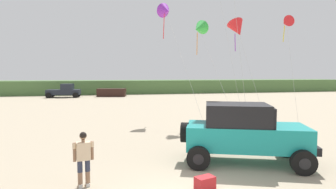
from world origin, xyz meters
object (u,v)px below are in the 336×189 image
object	(u,v)px
kite_black_sled	(166,11)
distant_sedan	(112,93)
cooler_box	(205,183)
kite_pink_ribbon	(199,28)
kite_yellow_diamond	(237,29)
kite_orange_streamer	(286,22)
distant_pickup	(65,91)
person_watching	(84,156)
jeep	(244,132)

from	to	relation	value
kite_black_sled	distant_sedan	bearing A→B (deg)	99.28
cooler_box	kite_pink_ribbon	world-z (taller)	kite_pink_ribbon
cooler_box	kite_yellow_diamond	distance (m)	12.80
kite_orange_streamer	kite_pink_ribbon	xyz separation A→B (m)	(-4.58, 4.45, 0.15)
distant_pickup	kite_yellow_diamond	xyz separation A→B (m)	(14.50, -25.59, 5.41)
person_watching	distant_sedan	size ratio (longest dim) A/B	0.40
person_watching	distant_sedan	bearing A→B (deg)	87.66
distant_sedan	kite_black_sled	size ratio (longest dim) A/B	0.48
person_watching	distant_pickup	bearing A→B (deg)	98.81
cooler_box	kite_pink_ribbon	distance (m)	15.81
jeep	kite_yellow_diamond	bearing A→B (deg)	65.95
distant_pickup	kite_orange_streamer	size ratio (longest dim) A/B	0.65
person_watching	kite_pink_ribbon	world-z (taller)	kite_pink_ribbon
jeep	distant_sedan	bearing A→B (deg)	97.44
distant_pickup	kite_pink_ribbon	bearing A→B (deg)	-58.71
cooler_box	kite_orange_streamer	distance (m)	14.40
distant_sedan	kite_pink_ribbon	size ratio (longest dim) A/B	0.55
person_watching	kite_yellow_diamond	world-z (taller)	kite_yellow_diamond
jeep	distant_sedan	world-z (taller)	jeep
kite_yellow_diamond	kite_black_sled	bearing A→B (deg)	140.83
distant_pickup	kite_pink_ribbon	world-z (taller)	kite_pink_ribbon
person_watching	kite_orange_streamer	world-z (taller)	kite_orange_streamer
kite_pink_ribbon	kite_black_sled	bearing A→B (deg)	-168.29
cooler_box	distant_pickup	xyz separation A→B (m)	(-8.80, 35.26, 0.75)
person_watching	kite_yellow_diamond	xyz separation A→B (m)	(9.18, 8.70, 5.41)
distant_sedan	kite_orange_streamer	bearing A→B (deg)	-55.08
distant_sedan	kite_orange_streamer	distance (m)	29.13
distant_sedan	kite_black_sled	distance (m)	23.86
jeep	distant_sedan	size ratio (longest dim) A/B	1.19
cooler_box	kite_pink_ribbon	xyz separation A→B (m)	(4.37, 13.60, 6.76)
person_watching	kite_black_sled	bearing A→B (deg)	67.21
kite_pink_ribbon	cooler_box	bearing A→B (deg)	-107.81
kite_yellow_diamond	distant_pickup	bearing A→B (deg)	119.53
kite_yellow_diamond	kite_pink_ribbon	distance (m)	4.20
person_watching	cooler_box	size ratio (longest dim) A/B	2.98
kite_orange_streamer	distant_sedan	bearing A→B (deg)	112.78
person_watching	kite_orange_streamer	bearing A→B (deg)	33.35
kite_yellow_diamond	kite_black_sled	size ratio (longest dim) A/B	0.81
kite_black_sled	distant_pickup	bearing A→B (deg)	115.02
kite_pink_ribbon	kite_black_sled	world-z (taller)	kite_black_sled
kite_orange_streamer	jeep	bearing A→B (deg)	-133.03
jeep	distant_sedan	distance (m)	33.67
distant_pickup	person_watching	bearing A→B (deg)	-81.19
person_watching	kite_black_sled	xyz separation A→B (m)	(5.06, 12.06, 7.11)
kite_orange_streamer	kite_black_sled	distance (m)	8.41
jeep	kite_orange_streamer	xyz separation A→B (m)	(6.66, 7.14, 5.60)
kite_black_sled	kite_yellow_diamond	bearing A→B (deg)	-39.17
distant_pickup	kite_black_sled	distance (m)	25.55
distant_pickup	kite_black_sled	size ratio (longest dim) A/B	0.54
kite_pink_ribbon	person_watching	bearing A→B (deg)	-121.86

